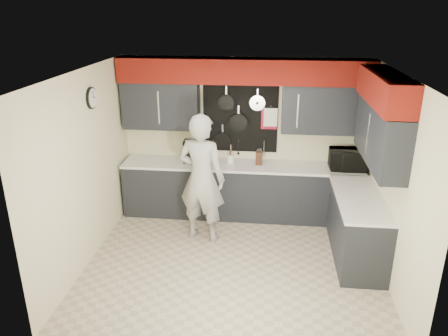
# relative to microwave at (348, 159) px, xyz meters

# --- Properties ---
(ground) EXTENTS (4.00, 4.00, 0.00)m
(ground) POSITION_rel_microwave_xyz_m (-1.68, -1.41, -1.08)
(ground) COLOR #B3A78B
(ground) RESTS_ON ground
(back_wall_assembly) EXTENTS (4.00, 0.36, 2.60)m
(back_wall_assembly) POSITION_rel_microwave_xyz_m (-1.67, 0.19, 0.93)
(back_wall_assembly) COLOR beige
(back_wall_assembly) RESTS_ON ground
(right_wall_assembly) EXTENTS (0.36, 3.50, 2.60)m
(right_wall_assembly) POSITION_rel_microwave_xyz_m (0.17, -1.15, 0.86)
(right_wall_assembly) COLOR beige
(right_wall_assembly) RESTS_ON ground
(left_wall_assembly) EXTENTS (0.05, 3.50, 2.60)m
(left_wall_assembly) POSITION_rel_microwave_xyz_m (-3.67, -1.39, 0.25)
(left_wall_assembly) COLOR beige
(left_wall_assembly) RESTS_ON ground
(base_cabinets) EXTENTS (3.95, 2.20, 0.92)m
(base_cabinets) POSITION_rel_microwave_xyz_m (-1.19, -0.28, -0.62)
(base_cabinets) COLOR black
(base_cabinets) RESTS_ON ground
(microwave) EXTENTS (0.59, 0.41, 0.32)m
(microwave) POSITION_rel_microwave_xyz_m (0.00, 0.00, 0.00)
(microwave) COLOR black
(microwave) RESTS_ON base_cabinets
(knife_block) EXTENTS (0.11, 0.11, 0.22)m
(knife_block) POSITION_rel_microwave_xyz_m (-1.40, 0.06, -0.05)
(knife_block) COLOR #391C12
(knife_block) RESTS_ON base_cabinets
(utensil_crock) EXTENTS (0.11, 0.11, 0.14)m
(utensil_crock) POSITION_rel_microwave_xyz_m (-1.87, 0.06, -0.09)
(utensil_crock) COLOR white
(utensil_crock) RESTS_ON base_cabinets
(coffee_maker) EXTENTS (0.21, 0.25, 0.36)m
(coffee_maker) POSITION_rel_microwave_xyz_m (-2.54, 0.11, 0.03)
(coffee_maker) COLOR black
(coffee_maker) RESTS_ON base_cabinets
(person) EXTENTS (0.80, 0.63, 1.95)m
(person) POSITION_rel_microwave_xyz_m (-2.21, -0.78, -0.10)
(person) COLOR #9B9C99
(person) RESTS_ON ground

